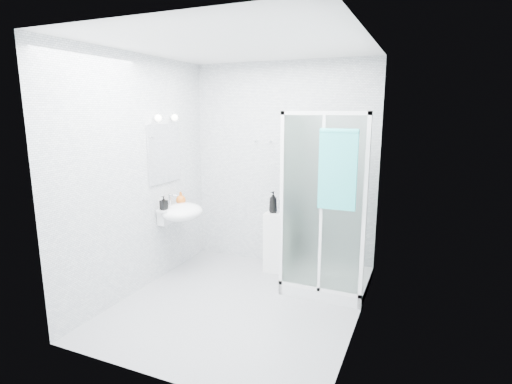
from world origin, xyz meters
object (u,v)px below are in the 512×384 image
at_px(wall_basin, 181,212).
at_px(shampoo_bottle_a, 273,202).
at_px(soap_dispenser_orange, 181,198).
at_px(soap_dispenser_black, 164,203).
at_px(shampoo_bottle_b, 285,203).
at_px(storage_cabinet, 279,241).
at_px(hand_towel, 338,168).
at_px(shower_enclosure, 320,250).

distance_m(wall_basin, shampoo_bottle_a, 1.13).
relative_size(soap_dispenser_orange, soap_dispenser_black, 0.96).
relative_size(shampoo_bottle_a, shampoo_bottle_b, 1.14).
xyz_separation_m(storage_cabinet, hand_towel, (0.85, -0.69, 1.08)).
bearing_deg(hand_towel, storage_cabinet, 140.90).
bearing_deg(wall_basin, soap_dispenser_black, -118.10).
bearing_deg(shampoo_bottle_a, soap_dispenser_black, -145.09).
xyz_separation_m(wall_basin, shampoo_bottle_b, (1.11, 0.63, 0.08)).
relative_size(wall_basin, storage_cabinet, 0.74).
bearing_deg(shampoo_bottle_a, shampoo_bottle_b, 25.63).
bearing_deg(wall_basin, soap_dispenser_orange, 121.44).
distance_m(storage_cabinet, soap_dispenser_orange, 1.34).
xyz_separation_m(hand_towel, soap_dispenser_black, (-2.00, -0.10, -0.51)).
height_order(storage_cabinet, shampoo_bottle_a, shampoo_bottle_a).
bearing_deg(shower_enclosure, soap_dispenser_orange, -173.61).
bearing_deg(shampoo_bottle_a, soap_dispenser_orange, -157.27).
relative_size(hand_towel, shampoo_bottle_b, 3.37).
relative_size(shower_enclosure, wall_basin, 3.57).
bearing_deg(soap_dispenser_orange, storage_cabinet, 23.37).
bearing_deg(soap_dispenser_orange, hand_towel, -6.01).
relative_size(wall_basin, shampoo_bottle_b, 2.37).
distance_m(hand_towel, shampoo_bottle_b, 1.21).
height_order(wall_basin, hand_towel, hand_towel).
xyz_separation_m(shower_enclosure, storage_cabinet, (-0.61, 0.29, -0.07)).
bearing_deg(storage_cabinet, shampoo_bottle_a, -147.37).
bearing_deg(shower_enclosure, storage_cabinet, 154.56).
bearing_deg(hand_towel, soap_dispenser_orange, 173.99).
relative_size(storage_cabinet, hand_towel, 0.96).
bearing_deg(storage_cabinet, wall_basin, -149.84).
distance_m(shampoo_bottle_a, soap_dispenser_black, 1.32).
height_order(wall_basin, soap_dispenser_black, soap_dispenser_black).
xyz_separation_m(storage_cabinet, shampoo_bottle_b, (0.07, 0.02, 0.50)).
bearing_deg(shower_enclosure, hand_towel, -59.04).
height_order(shampoo_bottle_a, soap_dispenser_black, same).
height_order(soap_dispenser_orange, soap_dispenser_black, soap_dispenser_black).
height_order(wall_basin, shampoo_bottle_a, shampoo_bottle_a).
bearing_deg(soap_dispenser_black, shower_enclosure, 16.07).
height_order(shower_enclosure, hand_towel, shower_enclosure).
relative_size(storage_cabinet, shampoo_bottle_b, 3.22).
xyz_separation_m(shampoo_bottle_a, soap_dispenser_orange, (-1.05, -0.44, 0.05)).
bearing_deg(wall_basin, shampoo_bottle_b, 29.45).
relative_size(shower_enclosure, soap_dispenser_orange, 12.76).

